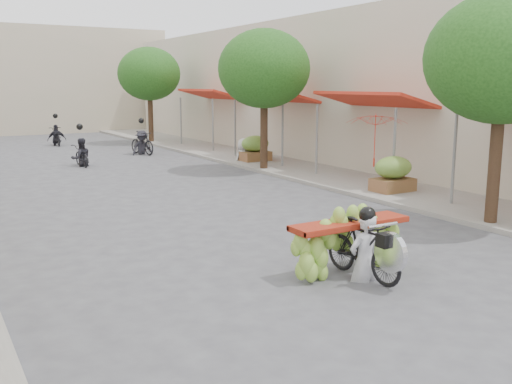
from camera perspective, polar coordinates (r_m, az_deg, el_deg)
The scene contains 15 objects.
ground at distance 7.83m, azimuth 21.63°, elevation -14.46°, with size 120.00×120.00×0.00m, color #515156.
sidewalk_right at distance 23.28m, azimuth 2.87°, elevation 2.86°, with size 4.00×60.00×0.12m, color gray.
shophouse_row_right at distance 25.43m, azimuth 13.78°, elevation 9.88°, with size 9.77×40.00×6.00m.
far_building at distance 42.61m, azimuth -23.31°, elevation 10.21°, with size 20.00×6.00×7.00m, color #BAAC93.
street_tree_near at distance 13.86m, azimuth 23.47°, elevation 12.13°, with size 3.40×3.40×5.25m.
street_tree_mid at distance 21.37m, azimuth 0.81°, elevation 12.19°, with size 3.40×3.40×5.25m.
street_tree_far at distance 32.22m, azimuth -10.63°, elevation 11.51°, with size 3.40×3.40×5.25m.
produce_crate_mid at distance 17.28m, azimuth 13.55°, elevation 2.03°, with size 1.20×0.88×1.16m.
produce_crate_far at distance 23.62m, azimuth -0.09°, elevation 4.59°, with size 1.20×0.88×1.16m.
banana_motorbike at distance 9.82m, azimuth 10.19°, elevation -4.40°, with size 2.24×1.86×2.10m.
market_umbrella at distance 17.38m, azimuth 12.03°, elevation 7.78°, with size 2.20×2.20×1.63m.
pedestrian at distance 23.74m, azimuth -1.21°, elevation 5.39°, with size 0.92×0.58×1.83m.
bg_motorbike_a at distance 23.88m, azimuth -17.13°, elevation 4.31°, with size 0.81×1.51×1.95m.
bg_motorbike_b at distance 27.18m, azimuth -11.35°, elevation 5.42°, with size 1.16×1.94×1.95m.
bg_motorbike_c at distance 32.50m, azimuth -19.35°, elevation 5.79°, with size 1.00×1.71×1.95m.
Camera 1 is at (-5.75, -4.22, 3.23)m, focal length 40.00 mm.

